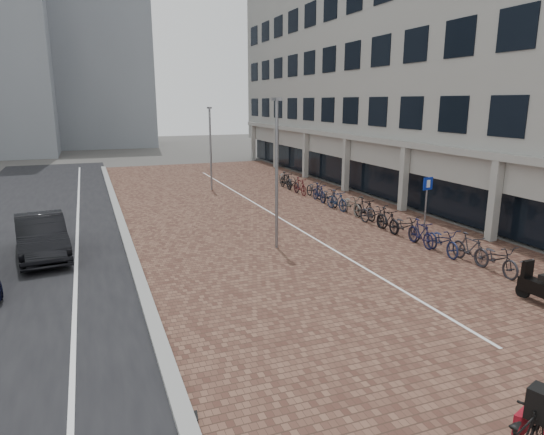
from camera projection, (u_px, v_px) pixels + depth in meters
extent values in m
plane|color=#474442|center=(351.00, 313.00, 13.06)|extent=(140.00, 140.00, 0.00)
cube|color=brown|center=(266.00, 213.00, 24.65)|extent=(14.50, 42.00, 0.04)
cube|color=black|center=(28.00, 234.00, 20.82)|extent=(8.00, 50.00, 0.03)
cube|color=gray|center=(122.00, 224.00, 22.16)|extent=(0.35, 42.00, 0.14)
cube|color=white|center=(77.00, 229.00, 21.51)|extent=(0.12, 44.00, 0.00)
cube|color=white|center=(270.00, 212.00, 24.71)|extent=(0.10, 30.00, 0.00)
cube|color=#989893|center=(409.00, 53.00, 30.11)|extent=(8.00, 40.00, 13.00)
cube|color=black|center=(357.00, 164.00, 30.52)|extent=(0.15, 38.00, 3.20)
cube|color=#989893|center=(355.00, 136.00, 30.04)|extent=(1.60, 38.00, 0.30)
cube|color=#989893|center=(494.00, 200.00, 19.36)|extent=(0.35, 0.35, 3.40)
cube|color=#989893|center=(404.00, 178.00, 24.80)|extent=(0.35, 0.35, 3.40)
cube|color=#989893|center=(346.00, 165.00, 30.25)|extent=(0.35, 0.35, 3.40)
cube|color=#989893|center=(306.00, 155.00, 35.69)|extent=(0.35, 0.35, 3.40)
cube|color=#989893|center=(276.00, 148.00, 41.14)|extent=(0.35, 0.35, 3.40)
cube|color=#989893|center=(253.00, 142.00, 46.58)|extent=(0.35, 0.35, 3.40)
cube|color=gray|center=(97.00, 38.00, 58.53)|extent=(12.00, 10.00, 26.00)
imported|color=black|center=(41.00, 236.00, 17.62)|extent=(2.22, 4.84, 1.54)
cube|color=black|center=(525.00, 418.00, 7.01)|extent=(0.43, 0.42, 0.52)
cylinder|color=slate|center=(426.00, 209.00, 20.24)|extent=(0.07, 0.07, 2.30)
cube|color=#0B2498|center=(428.00, 184.00, 19.95)|extent=(0.52, 0.13, 0.52)
cylinder|color=gray|center=(277.00, 176.00, 18.14)|extent=(0.12, 0.12, 5.64)
cylinder|color=gray|center=(211.00, 150.00, 30.35)|extent=(0.12, 0.12, 5.17)
imported|color=#232228|center=(496.00, 258.00, 15.95)|extent=(0.81, 2.01, 1.04)
imported|color=#232228|center=(470.00, 249.00, 16.98)|extent=(0.50, 1.75, 1.05)
imported|color=#161C3D|center=(443.00, 241.00, 17.94)|extent=(0.90, 2.04, 1.04)
imported|color=#121333|center=(421.00, 233.00, 18.95)|extent=(0.63, 1.78, 1.05)
imported|color=black|center=(405.00, 226.00, 20.02)|extent=(0.77, 2.00, 1.04)
imported|color=black|center=(387.00, 220.00, 21.04)|extent=(0.57, 1.77, 1.05)
imported|color=black|center=(374.00, 214.00, 22.10)|extent=(0.88, 2.03, 1.04)
imported|color=black|center=(365.00, 209.00, 23.23)|extent=(0.56, 1.77, 1.05)
imported|color=#585550|center=(351.00, 204.00, 24.24)|extent=(0.77, 2.00, 1.04)
imported|color=#16223D|center=(337.00, 200.00, 25.22)|extent=(0.69, 1.79, 1.05)
imported|color=black|center=(329.00, 196.00, 26.31)|extent=(0.73, 1.99, 1.04)
imported|color=#121834|center=(319.00, 193.00, 27.34)|extent=(0.61, 1.78, 1.05)
imported|color=black|center=(314.00, 189.00, 28.48)|extent=(0.70, 1.98, 1.04)
imported|color=#421113|center=(300.00, 186.00, 29.38)|extent=(0.54, 1.76, 1.05)
imported|color=black|center=(293.00, 183.00, 30.43)|extent=(0.73, 1.98, 1.04)
imported|color=black|center=(286.00, 181.00, 31.48)|extent=(0.57, 1.77, 1.05)
imported|color=#524F4B|center=(285.00, 178.00, 32.65)|extent=(0.70, 1.98, 1.04)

